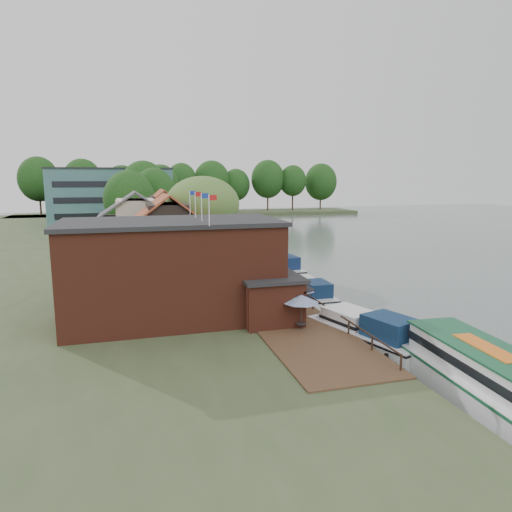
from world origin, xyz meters
TOP-DOWN VIEW (x-y plane):
  - ground at (0.00, 0.00)m, footprint 260.00×260.00m
  - land_bank at (-30.00, 35.00)m, footprint 50.00×140.00m
  - quay_deck at (-8.00, 10.00)m, footprint 6.00×50.00m
  - quay_rail at (-5.30, 10.50)m, footprint 0.20×49.00m
  - pub at (-14.00, -1.00)m, footprint 20.00×11.00m
  - hotel_block at (-22.00, 70.00)m, footprint 25.40×12.40m
  - cottage_a at (-15.00, 14.00)m, footprint 8.60×7.60m
  - cottage_b at (-18.00, 24.00)m, footprint 9.60×8.60m
  - cottage_c at (-14.00, 33.00)m, footprint 7.60×7.60m
  - willow at (-10.50, 19.00)m, footprint 8.60×8.60m
  - umbrella_0 at (-7.96, -6.21)m, footprint 2.41×2.41m
  - umbrella_1 at (-6.76, -3.18)m, footprint 1.99×1.99m
  - umbrella_2 at (-7.64, -1.16)m, footprint 2.11×2.11m
  - umbrella_3 at (-7.03, 2.17)m, footprint 2.11×2.11m
  - umbrella_4 at (-8.20, 4.04)m, footprint 2.17×2.17m
  - umbrella_5 at (-7.11, 7.77)m, footprint 2.11×2.11m
  - umbrella_6 at (-7.68, 11.37)m, footprint 2.13×2.13m
  - cruiser_0 at (-3.81, -7.67)m, footprint 6.28×10.86m
  - cruiser_1 at (-3.19, 3.87)m, footprint 3.14×9.30m
  - cruiser_2 at (-2.12, 15.76)m, footprint 4.01×10.48m
  - cruiser_3 at (-3.72, 25.13)m, footprint 5.32×10.38m
  - tour_boat at (-1.99, -16.86)m, footprint 4.63×13.61m
  - swan at (-3.02, -12.60)m, footprint 0.44×0.44m
  - bank_tree_0 at (-18.57, 43.72)m, footprint 8.28×8.28m
  - bank_tree_1 at (-14.24, 49.07)m, footprint 7.33×7.33m
  - bank_tree_2 at (-15.70, 57.65)m, footprint 8.97×8.97m
  - bank_tree_3 at (-12.09, 76.80)m, footprint 7.99×7.99m
  - bank_tree_4 at (-10.48, 84.75)m, footprint 8.95×8.95m
  - bank_tree_5 at (-12.32, 95.37)m, footprint 6.49×6.49m

SIDE VIEW (x-z plane):
  - ground at x=0.00m, z-range 0.00..0.00m
  - swan at x=-3.02m, z-range 0.00..0.44m
  - land_bank at x=-30.00m, z-range 0.00..1.00m
  - quay_deck at x=-8.00m, z-range 1.00..1.10m
  - cruiser_1 at x=-3.19m, z-range 0.00..2.22m
  - cruiser_3 at x=-3.72m, z-range 0.00..2.41m
  - cruiser_2 at x=-2.12m, z-range 0.00..2.51m
  - cruiser_0 at x=-3.81m, z-range 0.00..2.52m
  - tour_boat at x=-1.99m, z-range 0.00..2.92m
  - quay_rail at x=-5.30m, z-range 1.00..2.00m
  - umbrella_0 at x=-7.96m, z-range 1.10..3.48m
  - umbrella_1 at x=-6.76m, z-range 1.10..3.48m
  - umbrella_2 at x=-7.64m, z-range 1.10..3.48m
  - umbrella_3 at x=-7.03m, z-range 1.10..3.48m
  - umbrella_4 at x=-8.20m, z-range 1.10..3.48m
  - umbrella_5 at x=-7.11m, z-range 1.10..3.48m
  - umbrella_6 at x=-7.68m, z-range 1.10..3.48m
  - pub at x=-14.00m, z-range 1.00..8.30m
  - cottage_a at x=-15.00m, z-range 1.00..9.50m
  - cottage_b at x=-18.00m, z-range 1.00..9.50m
  - cottage_c at x=-14.00m, z-range 1.00..9.50m
  - willow at x=-10.50m, z-range 1.00..11.43m
  - bank_tree_5 at x=-12.32m, z-range 1.00..12.26m
  - bank_tree_0 at x=-18.57m, z-range 1.00..12.43m
  - bank_tree_1 at x=-14.24m, z-range 1.00..12.95m
  - hotel_block at x=-22.00m, z-range 1.00..13.30m
  - bank_tree_3 at x=-12.09m, z-range 1.00..13.42m
  - bank_tree_2 at x=-15.70m, z-range 1.00..14.47m
  - bank_tree_4 at x=-10.48m, z-range 1.00..14.52m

